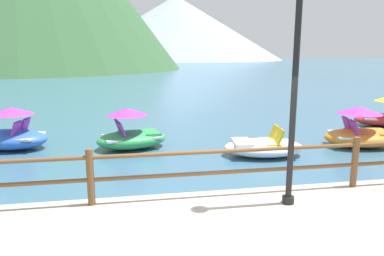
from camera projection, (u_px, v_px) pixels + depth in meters
The scene contains 8 objects.
ground_plane at pixel (142, 76), 43.59m from camera, with size 200.00×200.00×0.00m, color #38607A.
dock_railing at pixel (231, 163), 6.34m from camera, with size 23.92×0.12×0.95m.
lamp_post at pixel (297, 44), 5.57m from camera, with size 0.28×0.28×4.34m.
pedal_boat_0 at pixel (361, 133), 11.24m from camera, with size 2.42×1.78×1.25m.
pedal_boat_2 at pixel (263, 147), 10.28m from camera, with size 2.39×1.62×0.82m.
pedal_boat_3 at pixel (11, 135), 10.93m from camera, with size 2.41×1.77×1.28m.
pedal_boat_4 at pixel (131, 134), 11.03m from camera, with size 2.33×1.70×1.25m.
distant_peak at pixel (176, 28), 129.33m from camera, with size 74.69×74.69×22.08m, color #93A3B7.
Camera 1 is at (-1.73, -4.31, 2.89)m, focal length 34.14 mm.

